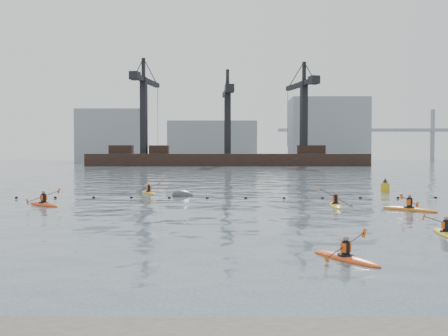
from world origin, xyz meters
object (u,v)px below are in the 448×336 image
at_px(kayaker_3, 336,205).
at_px(kayaker_0, 346,257).
at_px(kayaker_4, 409,209).
at_px(kayaker_1, 446,233).
at_px(kayaker_2, 44,204).
at_px(mooring_buoy, 183,196).
at_px(nav_buoy, 385,187).
at_px(kayaker_5, 149,193).

bearing_deg(kayaker_3, kayaker_0, -96.48).
height_order(kayaker_0, kayaker_3, kayaker_3).
bearing_deg(kayaker_3, kayaker_4, -21.97).
xyz_separation_m(kayaker_1, kayaker_4, (1.80, 8.76, 0.02)).
distance_m(kayaker_1, kayaker_2, 24.94).
xyz_separation_m(kayaker_0, mooring_buoy, (-7.53, 22.87, -0.09)).
bearing_deg(mooring_buoy, kayaker_2, -143.66).
relative_size(kayaker_2, nav_buoy, 2.23).
bearing_deg(kayaker_5, kayaker_0, -94.30).
bearing_deg(kayaker_2, kayaker_5, 8.50).
relative_size(kayaker_0, kayaker_1, 0.91).
height_order(mooring_buoy, nav_buoy, nav_buoy).
bearing_deg(kayaker_2, kayaker_1, -76.12).
xyz_separation_m(kayaker_3, kayaker_4, (4.12, -2.14, 0.00)).
distance_m(kayaker_1, nav_buoy, 22.92).
height_order(kayaker_2, mooring_buoy, kayaker_2).
distance_m(kayaker_0, kayaker_2, 23.17).
bearing_deg(kayaker_0, kayaker_1, 6.31).
relative_size(kayaker_3, nav_buoy, 2.47).
bearing_deg(kayaker_3, kayaker_1, -72.55).
xyz_separation_m(kayaker_0, kayaker_4, (7.43, 13.55, 0.02)).
distance_m(kayaker_5, mooring_buoy, 3.98).
bearing_deg(kayaker_2, kayaker_3, -50.39).
height_order(kayaker_3, kayaker_5, kayaker_3).
distance_m(kayaker_1, kayaker_4, 8.94).
xyz_separation_m(kayaker_2, kayaker_5, (5.74, 8.92, -0.01)).
bearing_deg(nav_buoy, kayaker_0, -111.13).
distance_m(kayaker_4, nav_buoy, 13.98).
bearing_deg(kayaker_5, kayaker_2, -150.23).
height_order(kayaker_1, kayaker_2, kayaker_2).
distance_m(kayaker_2, kayaker_3, 19.83).
xyz_separation_m(kayaker_2, mooring_buoy, (8.98, 6.61, -0.11)).
height_order(kayaker_0, nav_buoy, nav_buoy).
relative_size(kayaker_1, nav_buoy, 2.15).
xyz_separation_m(kayaker_0, kayaker_5, (-10.77, 25.18, 0.01)).
relative_size(kayaker_2, kayaker_3, 0.90).
xyz_separation_m(kayaker_1, kayaker_3, (-2.32, 10.90, 0.01)).
height_order(kayaker_1, kayaker_4, kayaker_4).
xyz_separation_m(mooring_buoy, nav_buoy, (18.04, 4.32, 0.43)).
height_order(kayaker_5, nav_buoy, nav_buoy).
bearing_deg(kayaker_4, kayaker_1, 33.81).
bearing_deg(nav_buoy, kayaker_4, -102.71).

